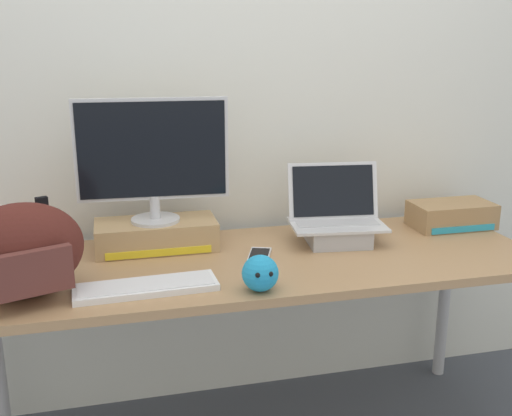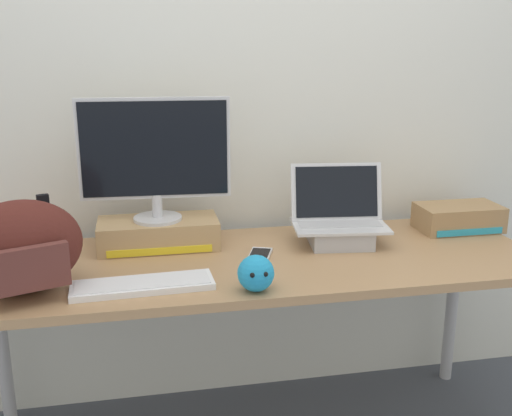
{
  "view_description": "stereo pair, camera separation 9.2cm",
  "coord_description": "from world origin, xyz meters",
  "px_view_note": "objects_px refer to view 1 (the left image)",
  "views": [
    {
      "loc": [
        -0.47,
        -1.91,
        1.47
      ],
      "look_at": [
        0.0,
        0.0,
        0.92
      ],
      "focal_mm": 42.47,
      "sensor_mm": 36.0,
      "label": 1
    },
    {
      "loc": [
        -0.38,
        -1.93,
        1.47
      ],
      "look_at": [
        0.0,
        0.0,
        0.92
      ],
      "focal_mm": 42.47,
      "sensor_mm": 36.0,
      "label": 2
    }
  ],
  "objects_px": {
    "desktop_monitor": "(153,157)",
    "plush_toy": "(260,273)",
    "toner_box_yellow": "(156,235)",
    "open_laptop": "(336,226)",
    "cell_phone": "(259,256)",
    "messenger_backpack": "(21,252)",
    "toner_box_cyan": "(451,215)",
    "external_keyboard": "(146,287)"
  },
  "relations": [
    {
      "from": "toner_box_cyan",
      "to": "toner_box_yellow",
      "type": "bearing_deg",
      "value": 178.94
    },
    {
      "from": "messenger_backpack",
      "to": "cell_phone",
      "type": "height_order",
      "value": "messenger_backpack"
    },
    {
      "from": "open_laptop",
      "to": "external_keyboard",
      "type": "distance_m",
      "value": 0.78
    },
    {
      "from": "desktop_monitor",
      "to": "toner_box_cyan",
      "type": "bearing_deg",
      "value": 2.27
    },
    {
      "from": "external_keyboard",
      "to": "plush_toy",
      "type": "relative_size",
      "value": 3.89
    },
    {
      "from": "toner_box_yellow",
      "to": "external_keyboard",
      "type": "relative_size",
      "value": 0.99
    },
    {
      "from": "messenger_backpack",
      "to": "cell_phone",
      "type": "xyz_separation_m",
      "value": [
        0.75,
        0.16,
        -0.14
      ]
    },
    {
      "from": "open_laptop",
      "to": "messenger_backpack",
      "type": "height_order",
      "value": "same"
    },
    {
      "from": "plush_toy",
      "to": "open_laptop",
      "type": "bearing_deg",
      "value": 44.06
    },
    {
      "from": "desktop_monitor",
      "to": "messenger_backpack",
      "type": "xyz_separation_m",
      "value": [
        -0.41,
        -0.34,
        -0.2
      ]
    },
    {
      "from": "toner_box_yellow",
      "to": "plush_toy",
      "type": "height_order",
      "value": "plush_toy"
    },
    {
      "from": "toner_box_yellow",
      "to": "external_keyboard",
      "type": "xyz_separation_m",
      "value": [
        -0.06,
        -0.38,
        -0.04
      ]
    },
    {
      "from": "desktop_monitor",
      "to": "cell_phone",
      "type": "height_order",
      "value": "desktop_monitor"
    },
    {
      "from": "cell_phone",
      "to": "plush_toy",
      "type": "xyz_separation_m",
      "value": [
        -0.07,
        -0.28,
        0.05
      ]
    },
    {
      "from": "open_laptop",
      "to": "messenger_backpack",
      "type": "bearing_deg",
      "value": -159.91
    },
    {
      "from": "open_laptop",
      "to": "toner_box_cyan",
      "type": "height_order",
      "value": "open_laptop"
    },
    {
      "from": "open_laptop",
      "to": "cell_phone",
      "type": "bearing_deg",
      "value": -156.77
    },
    {
      "from": "toner_box_yellow",
      "to": "open_laptop",
      "type": "bearing_deg",
      "value": -7.48
    },
    {
      "from": "cell_phone",
      "to": "toner_box_yellow",
      "type": "bearing_deg",
      "value": 172.25
    },
    {
      "from": "desktop_monitor",
      "to": "plush_toy",
      "type": "distance_m",
      "value": 0.6
    },
    {
      "from": "messenger_backpack",
      "to": "external_keyboard",
      "type": "bearing_deg",
      "value": -26.14
    },
    {
      "from": "open_laptop",
      "to": "cell_phone",
      "type": "relative_size",
      "value": 2.14
    },
    {
      "from": "desktop_monitor",
      "to": "plush_toy",
      "type": "bearing_deg",
      "value": -56.32
    },
    {
      "from": "external_keyboard",
      "to": "toner_box_cyan",
      "type": "bearing_deg",
      "value": 13.55
    },
    {
      "from": "desktop_monitor",
      "to": "open_laptop",
      "type": "xyz_separation_m",
      "value": [
        0.66,
        -0.08,
        -0.28
      ]
    },
    {
      "from": "desktop_monitor",
      "to": "cell_phone",
      "type": "bearing_deg",
      "value": -24.75
    },
    {
      "from": "messenger_backpack",
      "to": "cell_phone",
      "type": "relative_size",
      "value": 2.44
    },
    {
      "from": "toner_box_yellow",
      "to": "cell_phone",
      "type": "distance_m",
      "value": 0.39
    },
    {
      "from": "external_keyboard",
      "to": "plush_toy",
      "type": "xyz_separation_m",
      "value": [
        0.33,
        -0.08,
        0.04
      ]
    },
    {
      "from": "cell_phone",
      "to": "open_laptop",
      "type": "bearing_deg",
      "value": 36.93
    },
    {
      "from": "cell_phone",
      "to": "toner_box_cyan",
      "type": "bearing_deg",
      "value": 31.21
    },
    {
      "from": "external_keyboard",
      "to": "toner_box_cyan",
      "type": "distance_m",
      "value": 1.29
    },
    {
      "from": "cell_phone",
      "to": "plush_toy",
      "type": "distance_m",
      "value": 0.29
    },
    {
      "from": "external_keyboard",
      "to": "messenger_backpack",
      "type": "relative_size",
      "value": 1.04
    },
    {
      "from": "open_laptop",
      "to": "toner_box_cyan",
      "type": "xyz_separation_m",
      "value": [
        0.52,
        0.06,
        -0.01
      ]
    },
    {
      "from": "open_laptop",
      "to": "cell_phone",
      "type": "height_order",
      "value": "open_laptop"
    },
    {
      "from": "messenger_backpack",
      "to": "toner_box_cyan",
      "type": "height_order",
      "value": "messenger_backpack"
    },
    {
      "from": "desktop_monitor",
      "to": "plush_toy",
      "type": "relative_size",
      "value": 4.76
    },
    {
      "from": "cell_phone",
      "to": "messenger_backpack",
      "type": "bearing_deg",
      "value": -147.59
    },
    {
      "from": "open_laptop",
      "to": "toner_box_yellow",
      "type": "bearing_deg",
      "value": 179.27
    },
    {
      "from": "open_laptop",
      "to": "external_keyboard",
      "type": "bearing_deg",
      "value": -151.2
    },
    {
      "from": "messenger_backpack",
      "to": "open_laptop",
      "type": "bearing_deg",
      "value": -6.47
    }
  ]
}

